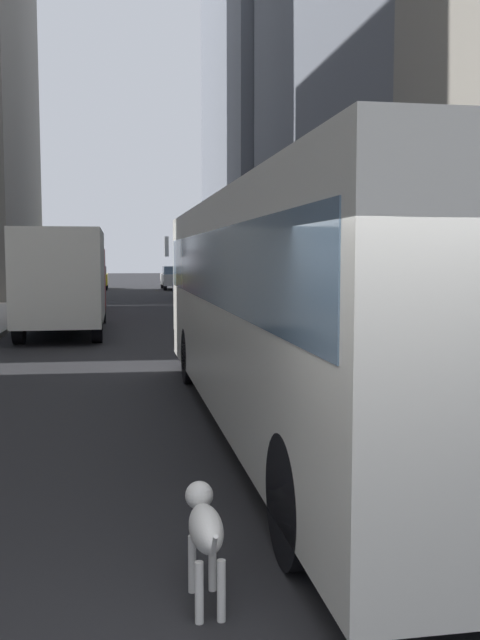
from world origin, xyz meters
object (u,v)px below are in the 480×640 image
at_px(car_white_van, 176,278).
at_px(dalmatian_dog, 205,527).
at_px(transit_bus, 303,296).
at_px(car_red_coupe, 80,292).
at_px(car_blue_hatchback, 192,284).
at_px(car_yellow_taxi, 95,278).
at_px(box_truck, 64,278).
at_px(car_black_suv, 277,314).
at_px(car_grey_wagon, 218,293).

height_order(car_white_van, dalmatian_dog, car_white_van).
distance_m(transit_bus, car_red_coupe, 21.54).
bearing_deg(car_blue_hatchback, car_white_van, 90.00).
height_order(car_white_van, car_yellow_taxi, same).
height_order(car_yellow_taxi, box_truck, box_truck).
distance_m(car_red_coupe, car_black_suv, 13.81).
bearing_deg(box_truck, car_black_suv, -36.34).
bearing_deg(car_white_van, car_yellow_taxi, 169.60).
height_order(car_grey_wagon, car_blue_hatchback, same).
xyz_separation_m(car_grey_wagon, car_red_coupe, (-5.60, 1.89, -0.00)).
height_order(transit_bus, car_yellow_taxi, transit_bus).
bearing_deg(car_grey_wagon, transit_bus, -94.75).
bearing_deg(car_black_suv, car_blue_hatchback, 90.00).
relative_size(car_black_suv, dalmatian_dog, 4.23).
relative_size(car_red_coupe, box_truck, 0.52).
xyz_separation_m(car_red_coupe, car_black_suv, (5.60, -12.62, -0.00)).
xyz_separation_m(car_black_suv, car_yellow_taxi, (-5.60, 32.91, -0.00)).
bearing_deg(car_grey_wagon, dalmatian_dog, -98.32).
distance_m(car_grey_wagon, dalmatian_dog, 24.09).
height_order(car_red_coupe, car_blue_hatchback, same).
distance_m(box_truck, dalmatian_dog, 17.40).
distance_m(car_black_suv, car_white_van, 31.88).
xyz_separation_m(car_red_coupe, car_yellow_taxi, (0.00, 20.29, -0.00)).
distance_m(car_grey_wagon, car_red_coupe, 5.91).
relative_size(car_grey_wagon, car_red_coupe, 1.14).
distance_m(car_white_van, box_truck, 28.33).
xyz_separation_m(car_white_van, car_blue_hatchback, (0.00, -11.10, 0.00)).
height_order(car_blue_hatchback, box_truck, box_truck).
xyz_separation_m(car_black_suv, box_truck, (-5.60, 4.12, 0.85)).
bearing_deg(car_red_coupe, car_white_van, 73.79).
bearing_deg(transit_bus, box_truck, 107.55).
relative_size(car_black_suv, car_white_van, 1.04).
height_order(transit_bus, box_truck, same).
bearing_deg(dalmatian_dog, transit_bus, 67.66).
xyz_separation_m(car_blue_hatchback, car_yellow_taxi, (-5.60, 12.13, -0.00)).
bearing_deg(car_blue_hatchback, car_black_suv, -90.00).
relative_size(car_grey_wagon, car_black_suv, 1.10).
bearing_deg(car_black_suv, dalmatian_dog, -104.88).
relative_size(transit_bus, dalmatian_dog, 11.98).
distance_m(car_red_coupe, car_yellow_taxi, 20.29).
xyz_separation_m(car_red_coupe, car_blue_hatchback, (5.60, 8.16, 0.00)).
relative_size(car_yellow_taxi, dalmatian_dog, 4.07).
bearing_deg(car_blue_hatchback, car_yellow_taxi, 114.79).
xyz_separation_m(box_truck, dalmatian_dog, (2.12, -17.23, -1.15)).
bearing_deg(car_grey_wagon, car_red_coupe, 161.31).
height_order(car_grey_wagon, car_white_van, same).
xyz_separation_m(transit_bus, box_truck, (-4.00, 12.65, -0.11)).
bearing_deg(car_white_van, dalmatian_dog, -94.43).
relative_size(car_white_van, car_yellow_taxi, 1.00).
xyz_separation_m(car_red_coupe, box_truck, (-0.00, -8.50, 0.85)).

